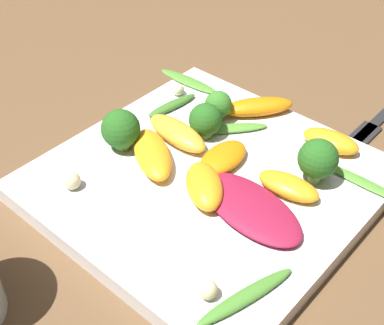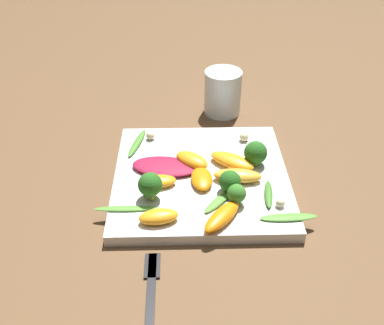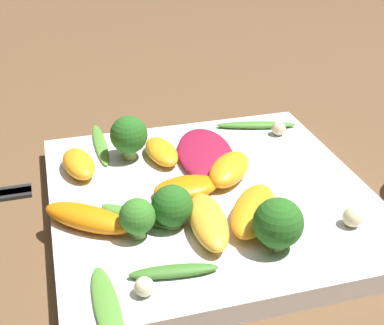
{
  "view_description": "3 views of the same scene",
  "coord_description": "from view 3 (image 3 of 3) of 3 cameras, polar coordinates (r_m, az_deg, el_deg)",
  "views": [
    {
      "loc": [
        -0.29,
        -0.24,
        0.35
      ],
      "look_at": [
        -0.01,
        0.01,
        0.03
      ],
      "focal_mm": 50.0,
      "sensor_mm": 36.0,
      "label": 1
    },
    {
      "loc": [
        0.57,
        -0.03,
        0.46
      ],
      "look_at": [
        -0.0,
        -0.01,
        0.04
      ],
      "focal_mm": 42.0,
      "sensor_mm": 36.0,
      "label": 2
    },
    {
      "loc": [
        0.12,
        0.38,
        0.28
      ],
      "look_at": [
        0.01,
        -0.02,
        0.04
      ],
      "focal_mm": 50.0,
      "sensor_mm": 36.0,
      "label": 3
    }
  ],
  "objects": [
    {
      "name": "orange_segment_1",
      "position": [
        0.53,
        -3.27,
        1.18
      ],
      "size": [
        0.03,
        0.06,
        0.02
      ],
      "color": "orange",
      "rests_on": "plate"
    },
    {
      "name": "broccoli_floret_0",
      "position": [
        0.41,
        -5.85,
        -5.82
      ],
      "size": [
        0.03,
        0.03,
        0.03
      ],
      "color": "#7A9E51",
      "rests_on": "plate"
    },
    {
      "name": "macadamia_nut_1",
      "position": [
        0.37,
        -5.12,
        -13.05
      ],
      "size": [
        0.01,
        0.01,
        0.01
      ],
      "color": "beige",
      "rests_on": "plate"
    },
    {
      "name": "orange_segment_2",
      "position": [
        0.42,
        1.75,
        -6.27
      ],
      "size": [
        0.04,
        0.08,
        0.02
      ],
      "color": "#FCAD33",
      "rests_on": "plate"
    },
    {
      "name": "orange_segment_5",
      "position": [
        0.47,
        -0.68,
        -2.54
      ],
      "size": [
        0.06,
        0.04,
        0.01
      ],
      "color": "orange",
      "rests_on": "plate"
    },
    {
      "name": "radicchio_leaf_0",
      "position": [
        0.53,
        1.43,
        1.01
      ],
      "size": [
        0.07,
        0.12,
        0.01
      ],
      "color": "maroon",
      "rests_on": "plate"
    },
    {
      "name": "broccoli_floret_1",
      "position": [
        0.42,
        -2.13,
        -4.7
      ],
      "size": [
        0.03,
        0.03,
        0.04
      ],
      "color": "#84AD5B",
      "rests_on": "plate"
    },
    {
      "name": "arugula_sprig_1",
      "position": [
        0.56,
        -9.75,
        1.97
      ],
      "size": [
        0.01,
        0.09,
        0.0
      ],
      "color": "#518E33",
      "rests_on": "plate"
    },
    {
      "name": "orange_segment_6",
      "position": [
        0.44,
        6.57,
        -5.09
      ],
      "size": [
        0.07,
        0.08,
        0.02
      ],
      "color": "orange",
      "rests_on": "plate"
    },
    {
      "name": "orange_segment_4",
      "position": [
        0.51,
        -11.99,
        -0.12
      ],
      "size": [
        0.04,
        0.06,
        0.02
      ],
      "color": "orange",
      "rests_on": "plate"
    },
    {
      "name": "orange_segment_3",
      "position": [
        0.49,
        3.99,
        -0.71
      ],
      "size": [
        0.06,
        0.07,
        0.02
      ],
      "color": "orange",
      "rests_on": "plate"
    },
    {
      "name": "arugula_sprig_3",
      "position": [
        0.44,
        -5.68,
        -5.69
      ],
      "size": [
        0.06,
        0.06,
        0.01
      ],
      "color": "#518E33",
      "rests_on": "plate"
    },
    {
      "name": "macadamia_nut_0",
      "position": [
        0.45,
        16.75,
        -5.6
      ],
      "size": [
        0.02,
        0.02,
        0.02
      ],
      "color": "beige",
      "rests_on": "plate"
    },
    {
      "name": "orange_segment_0",
      "position": [
        0.44,
        -11.11,
        -5.81
      ],
      "size": [
        0.08,
        0.07,
        0.02
      ],
      "color": "orange",
      "rests_on": "plate"
    },
    {
      "name": "broccoli_floret_2",
      "position": [
        0.4,
        9.17,
        -6.48
      ],
      "size": [
        0.04,
        0.04,
        0.04
      ],
      "color": "#7A9E51",
      "rests_on": "plate"
    },
    {
      "name": "broccoli_floret_3",
      "position": [
        0.52,
        -6.75,
        2.88
      ],
      "size": [
        0.04,
        0.04,
        0.04
      ],
      "color": "#84AD5B",
      "rests_on": "plate"
    },
    {
      "name": "ground_plane",
      "position": [
        0.49,
        1.93,
        -4.84
      ],
      "size": [
        2.4,
        2.4,
        0.0
      ],
      "primitive_type": "plane",
      "color": "brown"
    },
    {
      "name": "arugula_sprig_2",
      "position": [
        0.39,
        -1.95,
        -11.51
      ],
      "size": [
        0.07,
        0.02,
        0.01
      ],
      "color": "#3D7528",
      "rests_on": "plate"
    },
    {
      "name": "macadamia_nut_2",
      "position": [
        0.58,
        9.23,
        3.61
      ],
      "size": [
        0.02,
        0.02,
        0.02
      ],
      "color": "beige",
      "rests_on": "plate"
    },
    {
      "name": "arugula_sprig_4",
      "position": [
        0.37,
        -9.04,
        -15.0
      ],
      "size": [
        0.02,
        0.08,
        0.0
      ],
      "color": "#518E33",
      "rests_on": "plate"
    },
    {
      "name": "plate",
      "position": [
        0.48,
        1.95,
        -3.94
      ],
      "size": [
        0.28,
        0.28,
        0.02
      ],
      "color": "white",
      "rests_on": "ground_plane"
    },
    {
      "name": "arugula_sprig_0",
      "position": [
        0.59,
        6.85,
        4.0
      ],
      "size": [
        0.09,
        0.03,
        0.01
      ],
      "color": "#47842D",
      "rests_on": "plate"
    }
  ]
}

